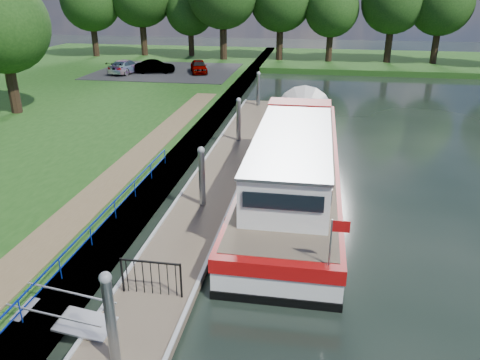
% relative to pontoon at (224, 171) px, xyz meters
% --- Properties ---
extents(ground, '(160.00, 160.00, 0.00)m').
position_rel_pontoon_xyz_m(ground, '(0.00, -13.00, -0.18)').
color(ground, black).
rests_on(ground, ground).
extents(bank_edge, '(1.10, 90.00, 0.78)m').
position_rel_pontoon_xyz_m(bank_edge, '(-2.55, 2.00, 0.20)').
color(bank_edge, '#473D2D').
rests_on(bank_edge, ground).
extents(far_bank, '(60.00, 18.00, 0.60)m').
position_rel_pontoon_xyz_m(far_bank, '(12.00, 39.00, 0.12)').
color(far_bank, '#183D11').
rests_on(far_bank, ground).
extents(footpath, '(1.60, 40.00, 0.05)m').
position_rel_pontoon_xyz_m(footpath, '(-4.40, -5.00, 0.62)').
color(footpath, brown).
rests_on(footpath, riverbank).
extents(carpark, '(14.00, 12.00, 0.06)m').
position_rel_pontoon_xyz_m(carpark, '(-11.00, 25.00, 0.62)').
color(carpark, black).
rests_on(carpark, riverbank).
extents(blue_fence, '(0.04, 18.04, 0.72)m').
position_rel_pontoon_xyz_m(blue_fence, '(-2.75, -10.00, 1.13)').
color(blue_fence, '#0C2DBF').
rests_on(blue_fence, riverbank).
extents(pontoon, '(2.50, 30.00, 0.56)m').
position_rel_pontoon_xyz_m(pontoon, '(0.00, 0.00, 0.00)').
color(pontoon, brown).
rests_on(pontoon, ground).
extents(mooring_piles, '(0.30, 27.30, 3.55)m').
position_rel_pontoon_xyz_m(mooring_piles, '(0.00, 0.00, 1.10)').
color(mooring_piles, gray).
rests_on(mooring_piles, ground).
extents(gangway, '(2.58, 1.00, 0.92)m').
position_rel_pontoon_xyz_m(gangway, '(-1.85, -12.50, 0.44)').
color(gangway, '#A5A8AD').
rests_on(gangway, ground).
extents(gate_panel, '(1.85, 0.05, 1.15)m').
position_rel_pontoon_xyz_m(gate_panel, '(-0.00, -10.80, 0.97)').
color(gate_panel, black).
rests_on(gate_panel, ground).
extents(barge, '(4.36, 21.15, 4.78)m').
position_rel_pontoon_xyz_m(barge, '(3.60, 0.17, 0.90)').
color(barge, black).
rests_on(barge, ground).
extents(bank_tree_a, '(6.12, 6.12, 9.72)m').
position_rel_pontoon_xyz_m(bank_tree_a, '(-15.99, 7.08, 6.84)').
color(bank_tree_a, '#332316').
rests_on(bank_tree_a, riverbank).
extents(car_a, '(2.64, 4.07, 1.29)m').
position_rel_pontoon_xyz_m(car_a, '(-7.39, 24.29, 1.30)').
color(car_a, '#999999').
rests_on(car_a, carpark).
extents(car_b, '(4.03, 2.09, 1.26)m').
position_rel_pontoon_xyz_m(car_b, '(-11.71, 23.58, 1.28)').
color(car_b, '#999999').
rests_on(car_b, carpark).
extents(car_c, '(2.74, 4.87, 1.33)m').
position_rel_pontoon_xyz_m(car_c, '(-14.46, 22.98, 1.32)').
color(car_c, '#999999').
rests_on(car_c, carpark).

